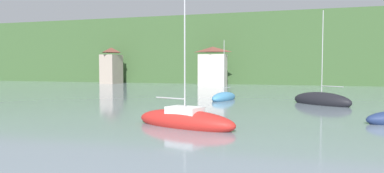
{
  "coord_description": "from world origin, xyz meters",
  "views": [
    {
      "loc": [
        7.45,
        20.84,
        4.26
      ],
      "look_at": [
        0.0,
        44.05,
        2.91
      ],
      "focal_mm": 34.1,
      "sensor_mm": 36.0,
      "label": 1
    }
  ],
  "objects_px": {
    "shore_building_westcentral": "(213,67)",
    "sailboat_far_8": "(224,98)",
    "sailboat_far_9": "(321,101)",
    "shore_building_west": "(111,66)",
    "sailboat_mid_0": "(185,121)"
  },
  "relations": [
    {
      "from": "shore_building_westcentral",
      "to": "sailboat_far_9",
      "type": "bearing_deg",
      "value": -58.82
    },
    {
      "from": "sailboat_mid_0",
      "to": "sailboat_far_8",
      "type": "xyz_separation_m",
      "value": [
        -1.91,
        20.78,
        -0.12
      ]
    },
    {
      "from": "shore_building_westcentral",
      "to": "sailboat_far_8",
      "type": "bearing_deg",
      "value": -73.17
    },
    {
      "from": "sailboat_mid_0",
      "to": "sailboat_far_9",
      "type": "relative_size",
      "value": 0.97
    },
    {
      "from": "sailboat_mid_0",
      "to": "sailboat_far_8",
      "type": "relative_size",
      "value": 1.34
    },
    {
      "from": "shore_building_west",
      "to": "sailboat_far_8",
      "type": "distance_m",
      "value": 51.12
    },
    {
      "from": "shore_building_west",
      "to": "sailboat_mid_0",
      "type": "relative_size",
      "value": 0.84
    },
    {
      "from": "shore_building_west",
      "to": "sailboat_far_9",
      "type": "bearing_deg",
      "value": -37.71
    },
    {
      "from": "sailboat_mid_0",
      "to": "sailboat_far_8",
      "type": "height_order",
      "value": "sailboat_mid_0"
    },
    {
      "from": "shore_building_westcentral",
      "to": "sailboat_far_8",
      "type": "distance_m",
      "value": 36.14
    },
    {
      "from": "sailboat_far_8",
      "to": "sailboat_far_9",
      "type": "xyz_separation_m",
      "value": [
        11.58,
        -1.94,
        0.12
      ]
    },
    {
      "from": "shore_building_west",
      "to": "sailboat_mid_0",
      "type": "xyz_separation_m",
      "value": [
        38.58,
        -56.16,
        -3.9
      ]
    },
    {
      "from": "shore_building_west",
      "to": "sailboat_far_8",
      "type": "height_order",
      "value": "shore_building_west"
    },
    {
      "from": "sailboat_far_9",
      "to": "shore_building_west",
      "type": "bearing_deg",
      "value": 0.58
    },
    {
      "from": "shore_building_westcentral",
      "to": "sailboat_far_9",
      "type": "height_order",
      "value": "sailboat_far_9"
    }
  ]
}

